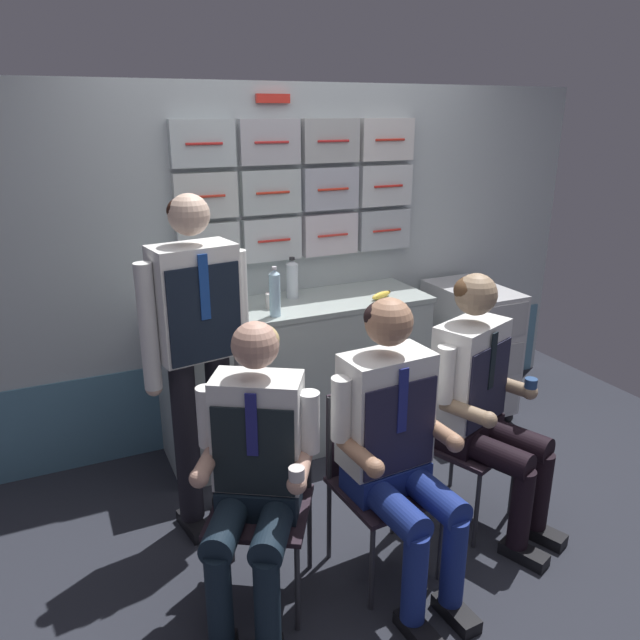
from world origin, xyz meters
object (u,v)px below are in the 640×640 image
folding_chair_right (374,461)px  folding_chair_left (264,479)px  crew_member_right (396,436)px  crew_member_by_counter (483,394)px  service_trolley (469,346)px  coffee_cup_white (182,322)px  folding_chair_by_counter (451,421)px  crew_member_standing (198,341)px  snack_banana (381,295)px  crew_member_left (255,465)px  water_bottle_blue_cap (292,279)px

folding_chair_right → folding_chair_left: bearing=171.8°
crew_member_right → folding_chair_right: bearing=93.5°
folding_chair_left → crew_member_by_counter: size_ratio=0.65×
service_trolley → coffee_cup_white: size_ratio=14.75×
crew_member_right → folding_chair_by_counter: crew_member_right is taller
service_trolley → coffee_cup_white: 1.99m
crew_member_standing → snack_banana: crew_member_standing is taller
folding_chair_right → folding_chair_by_counter: bearing=16.9°
folding_chair_left → coffee_cup_white: coffee_cup_white is taller
crew_member_by_counter → folding_chair_by_counter: bearing=111.3°
crew_member_left → folding_chair_right: crew_member_left is taller
crew_member_left → coffee_cup_white: (-0.03, 1.04, 0.27)m
crew_member_left → folding_chair_right: bearing=6.5°
snack_banana → crew_member_by_counter: bearing=-90.5°
folding_chair_left → service_trolley: bearing=27.7°
folding_chair_left → folding_chair_by_counter: 1.04m
folding_chair_right → service_trolley: bearing=37.7°
folding_chair_by_counter → snack_banana: snack_banana is taller
folding_chair_right → coffee_cup_white: size_ratio=13.79×
crew_member_by_counter → water_bottle_blue_cap: (-0.47, 1.22, 0.32)m
service_trolley → crew_member_left: bearing=-150.1°
crew_member_left → folding_chair_by_counter: bearing=11.7°
coffee_cup_white → crew_member_by_counter: bearing=-38.5°
crew_member_left → crew_member_by_counter: 1.18m
crew_member_by_counter → service_trolley: bearing=54.2°
crew_member_left → snack_banana: bearing=42.1°
crew_member_right → crew_member_by_counter: 0.62m
crew_member_right → snack_banana: bearing=62.6°
crew_member_standing → crew_member_right: bearing=-49.5°
crew_member_left → crew_member_right: bearing=-8.8°
crew_member_standing → water_bottle_blue_cap: (0.75, 0.66, 0.05)m
service_trolley → crew_member_standing: bearing=-167.0°
service_trolley → coffee_cup_white: bearing=-178.5°
folding_chair_right → snack_banana: snack_banana is taller
folding_chair_left → folding_chair_by_counter: same height
service_trolley → snack_banana: size_ratio=5.16×
folding_chair_left → crew_member_left: 0.23m
crew_member_left → folding_chair_by_counter: 1.16m
crew_member_right → crew_member_standing: 1.00m
folding_chair_by_counter → folding_chair_left: bearing=-174.8°
folding_chair_left → crew_member_by_counter: bearing=-2.7°
folding_chair_right → water_bottle_blue_cap: water_bottle_blue_cap is taller
crew_member_by_counter → water_bottle_blue_cap: crew_member_by_counter is taller
service_trolley → folding_chair_left: bearing=-152.3°
crew_member_by_counter → crew_member_right: bearing=-163.5°
coffee_cup_white → water_bottle_blue_cap: bearing=19.9°
folding_chair_left → folding_chair_right: same height
folding_chair_left → coffee_cup_white: 1.01m
folding_chair_left → water_bottle_blue_cap: (0.62, 1.17, 0.52)m
service_trolley → folding_chair_by_counter: service_trolley is taller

